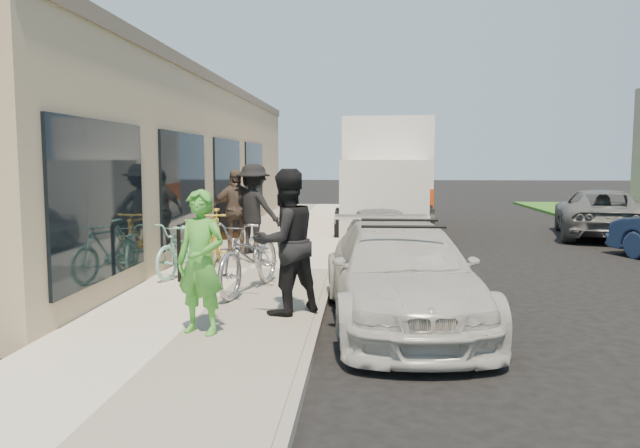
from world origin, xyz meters
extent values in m
plane|color=black|center=(0.00, 0.00, 0.00)|extent=(120.00, 120.00, 0.00)
cube|color=beige|center=(-2.00, 3.00, 0.07)|extent=(3.00, 34.00, 0.15)
cube|color=gray|center=(-0.45, 3.00, 0.07)|extent=(0.12, 34.00, 0.13)
cube|color=tan|center=(-5.25, 8.00, 2.00)|extent=(3.50, 20.00, 4.00)
cube|color=#6A5E50|center=(-5.25, 8.00, 4.10)|extent=(3.60, 20.00, 0.25)
cube|color=black|center=(-3.48, 0.00, 1.60)|extent=(0.06, 3.00, 2.20)
cube|color=black|center=(-3.48, 4.00, 1.60)|extent=(0.06, 3.00, 2.20)
cube|color=black|center=(-3.48, 8.00, 1.60)|extent=(0.06, 3.00, 2.20)
cube|color=black|center=(-3.48, 12.00, 1.60)|extent=(0.06, 3.00, 2.20)
cylinder|color=black|center=(-2.89, 1.61, 0.61)|extent=(0.07, 0.07, 0.92)
cylinder|color=black|center=(-2.89, 2.22, 0.61)|extent=(0.07, 0.07, 0.92)
cylinder|color=black|center=(-2.89, 1.91, 1.07)|extent=(0.07, 0.61, 0.07)
cube|color=black|center=(-3.25, 6.96, 0.69)|extent=(0.70, 0.50, 1.06)
cube|color=black|center=(-3.41, 7.31, 0.69)|extent=(0.70, 0.50, 1.06)
cube|color=black|center=(-3.24, 6.92, 0.74)|extent=(0.54, 0.36, 0.76)
imported|color=#B9B9B5|center=(0.62, -0.21, 0.66)|extent=(2.25, 4.67, 1.31)
cylinder|color=black|center=(0.62, -0.70, 1.33)|extent=(1.04, 0.04, 0.04)
cylinder|color=black|center=(0.62, 0.17, 1.33)|extent=(1.04, 0.04, 0.04)
imported|color=gray|center=(0.51, 4.44, 0.60)|extent=(1.65, 3.63, 1.21)
cube|color=silver|center=(0.72, 8.50, 1.08)|extent=(2.43, 2.43, 2.16)
cube|color=black|center=(0.72, 8.50, 1.53)|extent=(2.10, 0.22, 1.02)
cube|color=silver|center=(0.96, 11.90, 1.76)|extent=(2.95, 4.95, 3.29)
cube|color=#C03D0B|center=(0.96, 11.90, 1.02)|extent=(2.97, 4.97, 0.62)
cylinder|color=black|center=(-0.46, 8.02, 0.45)|extent=(0.35, 0.93, 0.91)
cylinder|color=black|center=(1.81, 7.86, 0.45)|extent=(0.35, 0.93, 0.91)
cylinder|color=black|center=(-0.37, 9.27, 0.45)|extent=(0.35, 0.93, 0.91)
cylinder|color=black|center=(1.90, 9.10, 0.45)|extent=(0.35, 0.93, 0.91)
cylinder|color=black|center=(-0.06, 13.57, 0.45)|extent=(0.35, 0.93, 0.91)
cylinder|color=black|center=(2.21, 13.41, 0.45)|extent=(0.35, 0.93, 0.91)
imported|color=#5A5C5F|center=(6.76, 9.60, 0.67)|extent=(3.29, 5.19, 1.34)
imported|color=#A8A8AB|center=(-1.58, 0.95, 0.71)|extent=(1.19, 2.23, 1.11)
imported|color=green|center=(-1.73, -1.38, 0.98)|extent=(0.70, 0.57, 1.67)
imported|color=black|center=(-0.88, -0.37, 1.10)|extent=(1.17, 1.14, 1.89)
imported|color=#8CD2C2|center=(-2.76, 1.67, 0.65)|extent=(0.96, 1.74, 1.01)
imported|color=#8CD2C2|center=(-2.93, 2.22, 0.62)|extent=(1.12, 1.88, 0.93)
imported|color=gold|center=(-2.72, 3.35, 0.68)|extent=(0.71, 1.82, 1.07)
imported|color=black|center=(-2.22, 4.80, 1.11)|extent=(1.43, 1.17, 1.93)
imported|color=brown|center=(-2.64, 4.88, 1.06)|extent=(1.15, 0.80, 1.82)
camera|label=1|loc=(0.14, -8.35, 2.15)|focal=35.00mm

